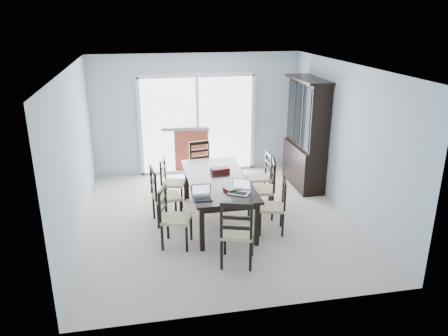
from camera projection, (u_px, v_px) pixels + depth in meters
The scene contains 24 objects.
floor at pixel (218, 219), 7.58m from camera, with size 5.00×5.00×0.00m, color beige.
ceiling at pixel (217, 66), 6.71m from camera, with size 5.00×5.00×0.00m, color white.
back_wall at pixel (197, 114), 9.46m from camera, with size 4.50×0.02×2.60m, color #AABDCB.
wall_left at pixel (75, 155), 6.74m from camera, with size 0.02×5.00×2.60m, color #AABDCB.
wall_right at pixel (345, 140), 7.55m from camera, with size 0.02×5.00×2.60m, color #AABDCB.
balcony at pixel (193, 159), 10.84m from camera, with size 4.50×2.00×0.10m, color gray.
railing at pixel (188, 126), 11.56m from camera, with size 4.50×0.06×1.10m, color #99999E.
dining_table at pixel (218, 183), 7.36m from camera, with size 1.00×2.20×0.75m.
china_hutch at pixel (306, 135), 8.74m from camera, with size 0.50×1.38×2.20m.
sliding_door at pixel (198, 124), 9.51m from camera, with size 2.52×0.05×2.18m.
chair_left_near at pixel (170, 211), 6.55m from camera, with size 0.52×0.52×1.09m.
chair_left_mid at pixel (160, 190), 7.25m from camera, with size 0.50×0.49×1.14m.
chair_left_far at pixel (169, 177), 7.99m from camera, with size 0.49×0.48×1.03m.
chair_right_near at pixel (277, 200), 6.96m from camera, with size 0.49×0.48×1.05m.
chair_right_mid at pixel (267, 182), 7.51m from camera, with size 0.55×0.54×1.19m.
chair_right_far at pixel (263, 171), 8.24m from camera, with size 0.41×0.40×1.06m.
chair_end_near at pixel (237, 226), 5.96m from camera, with size 0.56×0.57×1.18m.
chair_end_far at pixel (201, 161), 8.74m from camera, with size 0.48×0.49×1.11m.
laptop_dark at pixel (202, 196), 6.50m from camera, with size 0.30×0.21×0.20m.
laptop_silver at pixel (239, 190), 6.70m from camera, with size 0.38×0.35×0.21m.
book_stack at pixel (232, 188), 6.86m from camera, with size 0.31×0.28×0.04m.
cell_phone at pixel (230, 202), 6.40m from camera, with size 0.10×0.05×0.01m, color black.
game_box at pixel (220, 170), 7.61m from camera, with size 0.31×0.16×0.08m, color #541012.
hot_tub at pixel (166, 140), 10.39m from camera, with size 2.15×1.96×1.03m.
Camera 1 is at (-1.20, -6.74, 3.38)m, focal length 35.00 mm.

